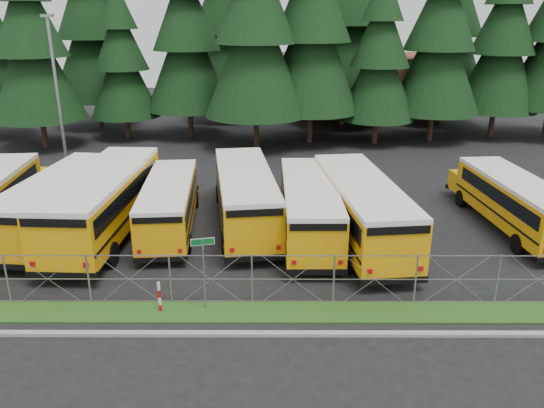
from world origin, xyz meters
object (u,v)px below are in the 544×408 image
Objects in this scene: bus_5 at (309,209)px; bus_1 at (63,204)px; bus_3 at (170,205)px; bus_6 at (359,209)px; bus_2 at (107,203)px; street_sign at (203,259)px; striped_bollard at (160,297)px; bus_east at (511,203)px; bus_4 at (245,197)px; light_standard at (57,92)px.

bus_1 is at bearing 176.86° from bus_5.
bus_1 is at bearing 178.24° from bus_3.
bus_3 is 9.19m from bus_6.
bus_5 is (11.92, -0.54, -0.05)m from bus_1.
street_sign is at bearing -49.37° from bus_2.
bus_2 is at bearing 178.12° from bus_5.
street_sign reaches higher than striped_bollard.
bus_1 reaches higher than bus_east.
bus_2 reaches higher than striped_bollard.
bus_2 reaches higher than bus_4.
bus_6 is 1.14× the size of bus_east.
bus_2 is 1.20× the size of light_standard.
bus_1 is 9.20× the size of striped_bollard.
bus_2 is 19.80m from bus_east.
light_standard is at bearing 119.12° from striped_bollard.
striped_bollard is at bearing -172.47° from street_sign.
light_standard is (-25.52, 9.31, 4.17)m from bus_east.
street_sign is at bearing 7.53° from striped_bollard.
bus_6 is at bearing -31.17° from light_standard.
striped_bollard is at bearing -87.23° from bus_3.
bus_3 is 3.70m from bus_4.
bus_6 is at bearing -173.98° from bus_east.
bus_east is at bearing 3.98° from bus_6.
bus_5 is (9.68, -0.23, -0.20)m from bus_2.
bus_5 is 10.15m from bus_east.
bus_1 reaches higher than street_sign.
bus_east is 8.47× the size of striped_bollard.
bus_4 reaches higher than bus_1.
bus_2 is at bearing -60.33° from light_standard.
bus_4 is at bearing 12.67° from bus_2.
bus_1 is 1.13× the size of bus_3.
bus_3 is 6.82m from bus_5.
street_sign is at bearing -56.66° from light_standard.
street_sign is at bearing -104.87° from bus_4.
bus_4 is 5.76m from bus_6.
bus_1 reaches higher than bus_3.
light_standard is at bearing 122.21° from bus_2.
bus_1 is at bearing 169.65° from bus_6.
bus_6 is 7.90m from bus_east.
bus_6 reaches higher than bus_5.
bus_east is (19.78, 0.77, -0.27)m from bus_2.
bus_2 is at bearing 118.34° from striped_bollard.
street_sign is 2.17m from striped_bollard.
bus_1 is at bearing 176.78° from bus_east.
bus_6 is at bearing -26.27° from bus_4.
bus_6 reaches higher than striped_bollard.
bus_1 is 11.13m from light_standard.
bus_5 is at bearing 58.64° from street_sign.
bus_3 is 8.17× the size of striped_bollard.
bus_2 is at bearing -2.57° from bus_1.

